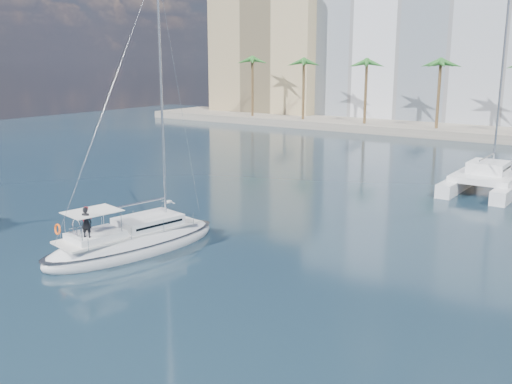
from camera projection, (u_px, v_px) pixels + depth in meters
The scene contains 9 objects.
ground at pixel (234, 249), 33.51m from camera, with size 160.00×160.00×0.00m, color black.
quay at pixel (489, 133), 82.09m from camera, with size 120.00×14.00×1.20m, color gray.
building_modern at pixel (439, 40), 95.33m from camera, with size 42.00×16.00×28.00m, color white.
building_tan_left at pixel (276, 59), 109.54m from camera, with size 22.00×14.00×22.00m, color tan.
palm_left at pixel (277, 63), 95.66m from camera, with size 3.60×3.60×12.30m.
palm_centre at pixel (489, 64), 76.70m from camera, with size 3.60×3.60×12.30m.
main_sloop at pixel (133, 242), 33.13m from camera, with size 5.57×11.75×16.76m.
catamaran at pixel (487, 178), 48.20m from camera, with size 5.49×10.79×15.81m.
seagull at pixel (169, 202), 40.14m from camera, with size 1.23×0.53×0.23m.
Camera 1 is at (19.30, -25.40, 10.87)m, focal length 40.00 mm.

